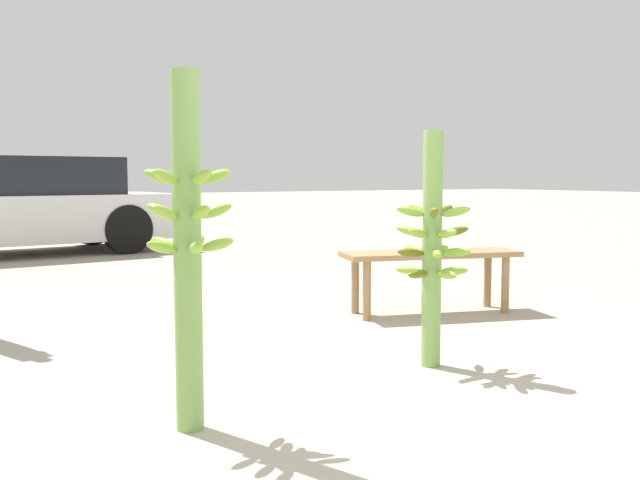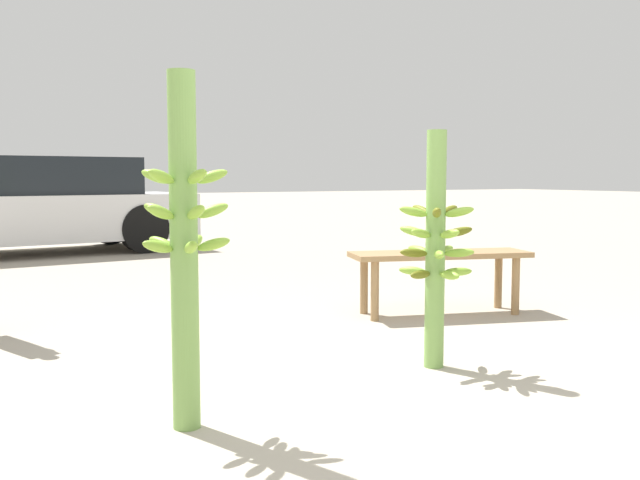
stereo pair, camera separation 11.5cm
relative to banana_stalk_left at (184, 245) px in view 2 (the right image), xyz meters
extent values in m
plane|color=#A89E8C|center=(0.79, -0.24, -0.77)|extent=(80.00, 80.00, 0.00)
cylinder|color=#7AA851|center=(0.00, 0.00, -0.03)|extent=(0.11, 0.11, 1.48)
ellipsoid|color=#84B238|center=(0.05, 0.11, 0.28)|extent=(0.10, 0.15, 0.08)
ellipsoid|color=#84B238|center=(-0.09, 0.08, 0.28)|extent=(0.14, 0.13, 0.08)
ellipsoid|color=#84B238|center=(-0.11, -0.06, 0.28)|extent=(0.15, 0.11, 0.08)
ellipsoid|color=#84B238|center=(0.02, -0.12, 0.28)|extent=(0.07, 0.15, 0.08)
ellipsoid|color=#84B238|center=(0.12, -0.02, 0.28)|extent=(0.15, 0.06, 0.08)
ellipsoid|color=#84B238|center=(0.12, -0.02, 0.14)|extent=(0.15, 0.07, 0.09)
ellipsoid|color=#84B238|center=(0.06, 0.10, 0.14)|extent=(0.11, 0.15, 0.09)
ellipsoid|color=#84B238|center=(-0.08, 0.09, 0.14)|extent=(0.13, 0.14, 0.09)
ellipsoid|color=#84B238|center=(-0.11, -0.05, 0.14)|extent=(0.15, 0.10, 0.09)
ellipsoid|color=#84B238|center=(0.01, -0.12, 0.14)|extent=(0.06, 0.15, 0.09)
ellipsoid|color=#84B238|center=(0.11, -0.05, 0.00)|extent=(0.15, 0.10, 0.08)
ellipsoid|color=#84B238|center=(0.08, 0.09, 0.00)|extent=(0.13, 0.14, 0.08)
ellipsoid|color=#84B238|center=(-0.06, 0.10, 0.00)|extent=(0.11, 0.15, 0.08)
ellipsoid|color=#84B238|center=(-0.12, -0.03, 0.00)|extent=(0.15, 0.08, 0.08)
ellipsoid|color=#84B238|center=(-0.01, -0.12, 0.00)|extent=(0.06, 0.15, 0.08)
cylinder|color=#7AA851|center=(1.50, 0.27, -0.12)|extent=(0.11, 0.11, 1.30)
ellipsoid|color=#84B238|center=(1.58, 0.16, 0.09)|extent=(0.14, 0.16, 0.08)
ellipsoid|color=#5D6216|center=(1.62, 0.31, 0.09)|extent=(0.17, 0.10, 0.08)
ellipsoid|color=#5D6216|center=(1.50, 0.39, 0.09)|extent=(0.05, 0.17, 0.08)
ellipsoid|color=#84B238|center=(1.38, 0.31, 0.09)|extent=(0.17, 0.09, 0.08)
ellipsoid|color=#5D6216|center=(1.43, 0.16, 0.09)|extent=(0.14, 0.16, 0.08)
ellipsoid|color=#84B238|center=(1.58, 0.37, -0.02)|extent=(0.14, 0.16, 0.08)
ellipsoid|color=#84B238|center=(1.43, 0.37, -0.02)|extent=(0.13, 0.17, 0.08)
ellipsoid|color=#84B238|center=(1.38, 0.23, -0.02)|extent=(0.17, 0.09, 0.08)
ellipsoid|color=#84B238|center=(1.50, 0.14, -0.02)|extent=(0.05, 0.17, 0.08)
ellipsoid|color=#5D6216|center=(1.62, 0.22, -0.02)|extent=(0.17, 0.10, 0.08)
ellipsoid|color=#84B238|center=(1.49, 0.40, -0.13)|extent=(0.07, 0.17, 0.06)
ellipsoid|color=#5D6216|center=(1.38, 0.29, -0.13)|extent=(0.17, 0.08, 0.06)
ellipsoid|color=#84B238|center=(1.44, 0.15, -0.13)|extent=(0.12, 0.17, 0.06)
ellipsoid|color=#84B238|center=(1.59, 0.17, -0.13)|extent=(0.15, 0.15, 0.06)
ellipsoid|color=#84B238|center=(1.62, 0.32, -0.13)|extent=(0.17, 0.11, 0.06)
ellipsoid|color=#84B238|center=(1.43, 0.38, -0.24)|extent=(0.13, 0.16, 0.05)
ellipsoid|color=#5D6216|center=(1.38, 0.23, -0.24)|extent=(0.17, 0.09, 0.05)
ellipsoid|color=#84B238|center=(1.50, 0.14, -0.24)|extent=(0.05, 0.16, 0.05)
ellipsoid|color=#84B238|center=(1.63, 0.22, -0.24)|extent=(0.17, 0.10, 0.05)
ellipsoid|color=#5D6216|center=(1.58, 0.37, -0.24)|extent=(0.14, 0.16, 0.05)
cube|color=#99754C|center=(2.48, 1.46, -0.31)|extent=(1.42, 0.76, 0.04)
cylinder|color=#99754C|center=(1.98, 1.75, -0.55)|extent=(0.06, 0.06, 0.44)
cylinder|color=#99754C|center=(3.05, 1.44, -0.55)|extent=(0.06, 0.06, 0.44)
cylinder|color=#99754C|center=(1.90, 1.48, -0.55)|extent=(0.06, 0.06, 0.44)
cylinder|color=#99754C|center=(2.97, 1.17, -0.55)|extent=(0.06, 0.06, 0.44)
cube|color=silver|center=(0.27, 7.50, -0.28)|extent=(4.36, 2.04, 0.62)
cube|color=black|center=(0.44, 7.52, 0.29)|extent=(2.45, 1.74, 0.50)
cylinder|color=black|center=(1.64, 6.86, -0.44)|extent=(0.68, 0.26, 0.67)
cylinder|color=black|center=(1.51, 8.37, -0.44)|extent=(0.68, 0.26, 0.67)
camera|label=1|loc=(-1.01, -2.77, 0.28)|focal=40.00mm
camera|label=2|loc=(-0.91, -2.82, 0.28)|focal=40.00mm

